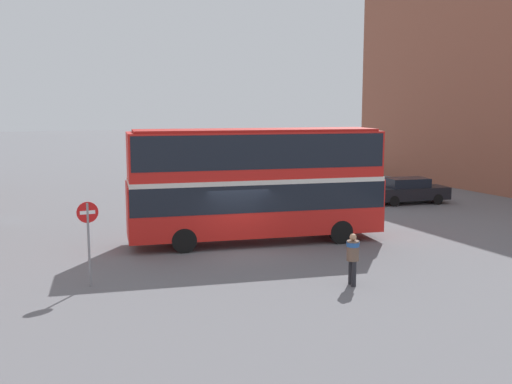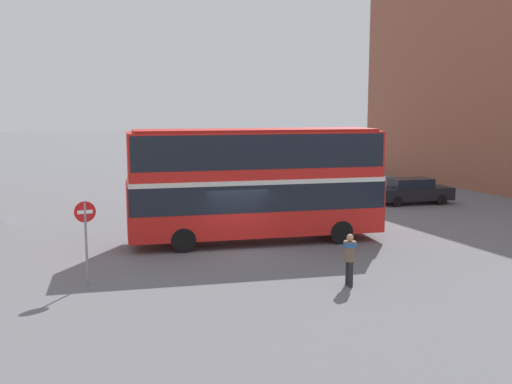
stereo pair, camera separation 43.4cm
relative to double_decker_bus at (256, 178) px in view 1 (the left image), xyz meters
The scene contains 5 objects.
ground_plane 3.26m from the double_decker_bus, 137.51° to the right, with size 240.00×240.00×0.00m, color slate.
double_decker_bus is the anchor object (origin of this frame).
pedestrian_foreground 7.22m from the double_decker_bus, 86.94° to the right, with size 0.50×0.50×1.74m.
parked_car_kerb_far 14.00m from the double_decker_bus, 24.38° to the left, with size 4.83×2.46×1.54m.
no_entry_sign 8.41m from the double_decker_bus, 154.48° to the right, with size 0.69×0.08×2.81m.
Camera 1 is at (-9.00, -22.04, 5.91)m, focal length 42.00 mm.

